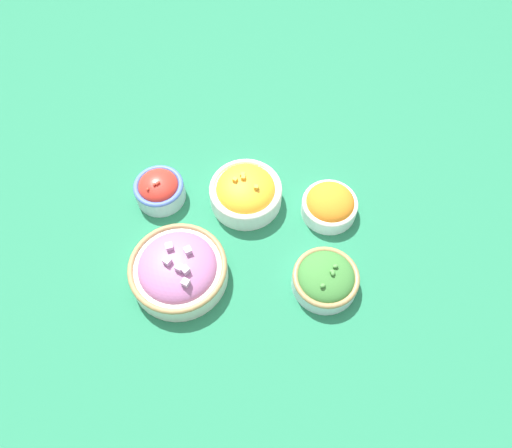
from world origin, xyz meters
name	(u,v)px	position (x,y,z in m)	size (l,w,h in m)	color
ground_plane	(256,231)	(0.00, 0.00, 0.00)	(3.00, 3.00, 0.00)	#23704C
bowl_squash	(246,192)	(-0.01, 0.08, 0.04)	(0.16, 0.16, 0.09)	white
bowl_broccoli	(326,279)	(0.12, -0.15, 0.03)	(0.14, 0.14, 0.07)	silver
bowl_red_onion	(178,269)	(-0.18, -0.08, 0.03)	(0.20, 0.20, 0.09)	silver
bowl_carrots	(330,205)	(0.17, 0.02, 0.03)	(0.12, 0.12, 0.07)	white
bowl_cherry_tomatoes	(159,189)	(-0.20, 0.12, 0.03)	(0.11, 0.11, 0.07)	#B2C1CC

